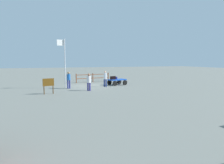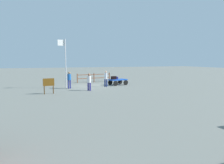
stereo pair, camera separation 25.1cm
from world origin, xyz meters
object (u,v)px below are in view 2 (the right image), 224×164
(luggage_cart, at_px, (118,81))
(suitcase_navy, at_px, (114,78))
(suitcase_tan, at_px, (115,78))
(worker_lead, at_px, (106,78))
(worker_trailing, at_px, (69,79))
(signboard, at_px, (49,84))
(worker_supervisor, at_px, (89,81))
(flagpole, at_px, (65,60))
(suitcase_dark, at_px, (114,78))

(luggage_cart, bearing_deg, suitcase_navy, -8.52)
(suitcase_tan, height_order, suitcase_navy, suitcase_navy)
(worker_lead, relative_size, worker_trailing, 1.01)
(worker_trailing, xyz_separation_m, signboard, (2.10, 2.86, -0.14))
(worker_supervisor, bearing_deg, worker_trailing, -53.60)
(worker_trailing, distance_m, flagpole, 2.00)
(suitcase_tan, xyz_separation_m, suitcase_dark, (0.10, -0.12, 0.01))
(worker_lead, bearing_deg, suitcase_navy, -138.83)
(suitcase_tan, distance_m, worker_trailing, 5.63)
(suitcase_tan, distance_m, signboard, 8.65)
(worker_lead, bearing_deg, worker_supervisor, 43.62)
(flagpole, bearing_deg, worker_supervisor, 125.96)
(suitcase_dark, distance_m, worker_trailing, 5.56)
(suitcase_dark, xyz_separation_m, signboard, (7.45, 4.34, 0.06))
(suitcase_navy, relative_size, signboard, 0.47)
(flagpole, relative_size, signboard, 3.77)
(signboard, bearing_deg, suitcase_dark, -149.76)
(suitcase_dark, xyz_separation_m, worker_lead, (1.46, 1.38, 0.16))
(worker_lead, bearing_deg, suitcase_dark, -136.50)
(suitcase_dark, relative_size, worker_trailing, 0.30)
(luggage_cart, bearing_deg, worker_supervisor, 38.65)
(suitcase_tan, relative_size, worker_lead, 0.33)
(luggage_cart, height_order, worker_trailing, worker_trailing)
(worker_lead, xyz_separation_m, worker_trailing, (3.90, 0.10, 0.04))
(luggage_cart, xyz_separation_m, worker_trailing, (5.68, 1.17, 0.53))
(worker_lead, bearing_deg, flagpole, -5.41)
(suitcase_tan, relative_size, suitcase_navy, 0.89)
(suitcase_dark, relative_size, flagpole, 0.10)
(suitcase_tan, relative_size, worker_supervisor, 0.34)
(worker_trailing, xyz_separation_m, flagpole, (0.34, -0.50, 1.90))
(luggage_cart, distance_m, suitcase_dark, 0.56)
(suitcase_navy, relative_size, worker_trailing, 0.37)
(suitcase_tan, bearing_deg, worker_trailing, 14.03)
(luggage_cart, height_order, flagpole, flagpole)
(suitcase_tan, height_order, suitcase_dark, suitcase_dark)
(luggage_cart, distance_m, suitcase_navy, 0.61)
(worker_lead, height_order, signboard, worker_lead)
(luggage_cart, distance_m, flagpole, 6.53)
(signboard, bearing_deg, suitcase_tan, -150.80)
(suitcase_tan, bearing_deg, worker_lead, 38.95)
(worker_trailing, bearing_deg, worker_supervisor, 126.40)
(luggage_cart, distance_m, worker_supervisor, 5.29)
(suitcase_tan, xyz_separation_m, worker_trailing, (5.46, 1.36, 0.21))
(worker_supervisor, bearing_deg, suitcase_navy, -137.23)
(suitcase_tan, bearing_deg, worker_supervisor, 41.83)
(suitcase_navy, distance_m, worker_supervisor, 4.96)
(suitcase_navy, bearing_deg, worker_lead, 41.17)
(luggage_cart, distance_m, signboard, 8.77)
(worker_supervisor, height_order, signboard, worker_supervisor)
(suitcase_navy, bearing_deg, flagpole, 7.59)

